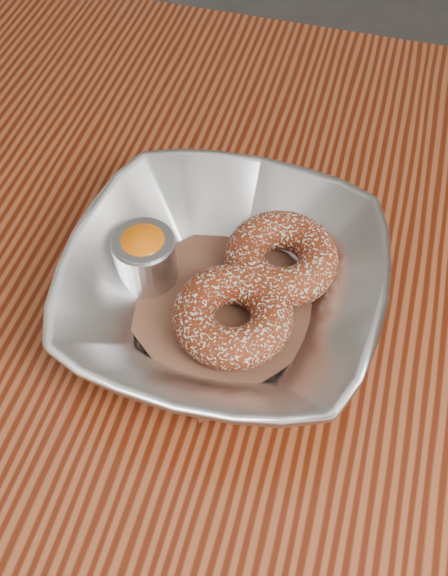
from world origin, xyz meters
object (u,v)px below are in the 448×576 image
(donut_back, at_px, (281,258))
(donut_front, at_px, (233,315))
(table, at_px, (351,393))
(serving_bowl, at_px, (224,288))
(ramekin, at_px, (145,255))

(donut_back, height_order, donut_front, same)
(table, height_order, donut_front, donut_front)
(serving_bowl, bearing_deg, donut_back, 50.93)
(serving_bowl, height_order, donut_back, serving_bowl)
(table, xyz_separation_m, donut_back, (-0.08, 0.03, 0.12))
(table, distance_m, donut_front, 0.16)
(donut_front, height_order, ramekin, ramekin)
(table, bearing_deg, ramekin, 179.37)
(donut_front, distance_m, ramekin, 0.09)
(table, xyz_separation_m, donut_front, (-0.10, -0.03, 0.12))
(table, bearing_deg, serving_bowl, -175.36)
(serving_bowl, distance_m, donut_front, 0.02)
(ramekin, bearing_deg, donut_front, -21.44)
(table, relative_size, ramekin, 24.07)
(donut_back, relative_size, donut_front, 1.00)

